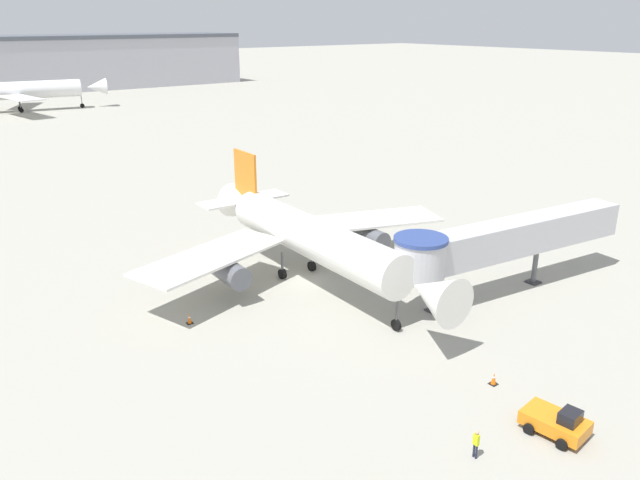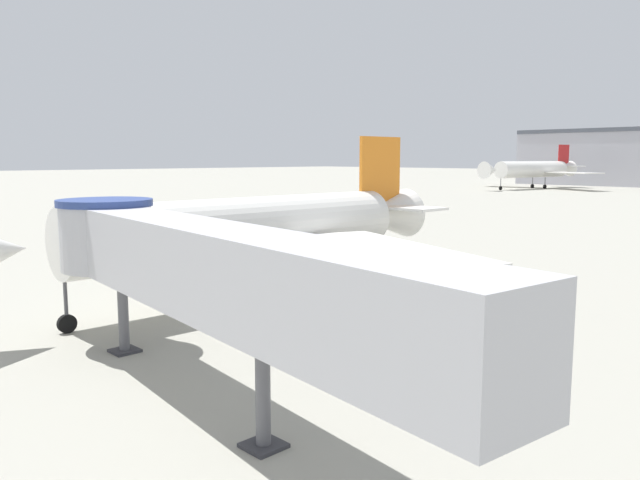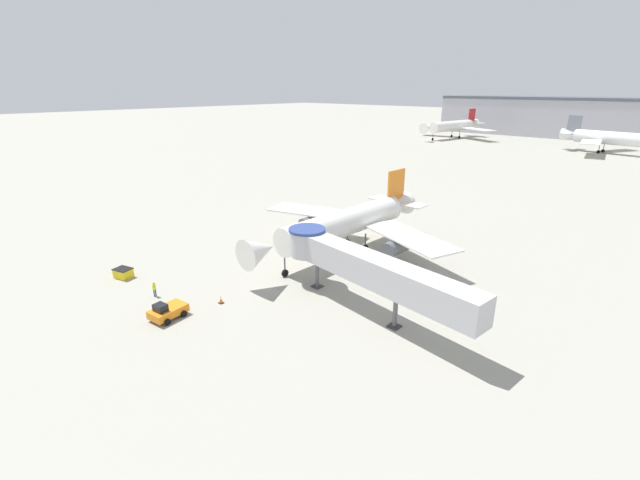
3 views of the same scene
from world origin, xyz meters
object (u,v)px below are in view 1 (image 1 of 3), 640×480
Objects in this scene: traffic_cone_near_nose at (494,379)px; pushback_tug_orange at (557,422)px; main_airplane at (309,237)px; background_jet_gray_tail at (28,90)px; ground_crew_marshaller at (476,442)px; traffic_cone_port_wing at (189,319)px; jet_bridge at (499,240)px.

pushback_tug_orange is at bearing -103.63° from traffic_cone_near_nose.
background_jet_gray_tail reaches higher than main_airplane.
pushback_tug_orange is 2.20× the size of ground_crew_marshaller.
pushback_tug_orange is 26.65m from traffic_cone_port_wing.
pushback_tug_orange is at bearing -92.27° from main_airplane.
pushback_tug_orange reaches higher than traffic_cone_near_nose.
traffic_cone_near_nose is at bearing 124.64° from ground_crew_marshaller.
ground_crew_marshaller is at bearing -149.01° from traffic_cone_near_nose.
jet_bridge is 14.92m from traffic_cone_near_nose.
ground_crew_marshaller is (-17.70, -12.66, -3.84)m from jet_bridge.
traffic_cone_near_nose reaches higher than traffic_cone_port_wing.
traffic_cone_port_wing is at bearing -173.97° from main_airplane.
main_airplane is 8.40× the size of pushback_tug_orange.
traffic_cone_near_nose is 0.49× the size of ground_crew_marshaller.
traffic_cone_port_wing is at bearing 162.25° from jet_bridge.
jet_bridge is at bearing 38.02° from traffic_cone_near_nose.
ground_crew_marshaller is at bearing -137.51° from jet_bridge.
traffic_cone_port_wing is (-10.37, 24.55, -0.38)m from pushback_tug_orange.
traffic_cone_near_nose is at bearing -173.96° from background_jet_gray_tail.
pushback_tug_orange is at bearing 78.76° from ground_crew_marshaller.
main_airplane is 0.88× the size of background_jet_gray_tail.
main_airplane is at bearing 167.86° from ground_crew_marshaller.
pushback_tug_orange is 5.43m from traffic_cone_near_nose.
jet_bridge is at bearing 40.76° from pushback_tug_orange.
traffic_cone_near_nose is at bearing 68.81° from pushback_tug_orange.
background_jet_gray_tail is (7.88, 149.01, 4.74)m from traffic_cone_near_nose.
jet_bridge is 25.56m from traffic_cone_port_wing.
background_jet_gray_tail is (-3.35, 140.23, 0.33)m from jet_bridge.
pushback_tug_orange reaches higher than traffic_cone_port_wing.
jet_bridge is 22.10m from ground_crew_marshaller.
background_jet_gray_tail is (7.52, 128.75, 1.00)m from main_airplane.
main_airplane is 39.32× the size of traffic_cone_port_wing.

